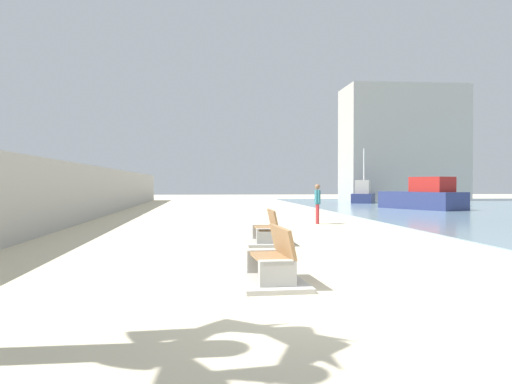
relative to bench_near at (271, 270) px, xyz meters
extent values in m
plane|color=beige|center=(0.65, 16.11, -0.23)|extent=(120.00, 120.00, 0.00)
cube|color=#ADAAA3|center=(-6.85, 16.11, 1.07)|extent=(0.80, 64.00, 2.61)
cube|color=#ADAAA3|center=(0.02, -0.70, 0.01)|extent=(0.61, 0.24, 0.50)
cube|color=#ADAAA3|center=(-0.07, 0.70, 0.01)|extent=(0.61, 0.24, 0.50)
cube|color=#997047|center=(-0.03, 0.00, 0.22)|extent=(0.60, 1.63, 0.06)
cube|color=#997047|center=(0.20, 0.01, 0.50)|extent=(0.26, 1.61, 0.50)
cube|color=#ADAAA3|center=(-0.03, 0.00, -0.19)|extent=(1.23, 2.17, 0.08)
cube|color=#ADAAA3|center=(0.58, 5.38, 0.01)|extent=(0.60, 0.20, 0.50)
cube|color=#ADAAA3|center=(0.59, 6.78, 0.01)|extent=(0.60, 0.20, 0.50)
cube|color=#997047|center=(0.58, 6.08, 0.22)|extent=(0.51, 1.60, 0.06)
cube|color=#997047|center=(0.81, 6.08, 0.50)|extent=(0.17, 1.60, 0.50)
cube|color=#ADAAA3|center=(0.58, 6.08, -0.19)|extent=(1.12, 2.11, 0.08)
cylinder|color=#B22D33|center=(3.70, 13.35, 0.19)|extent=(0.12, 0.12, 0.85)
cylinder|color=#B22D33|center=(3.69, 13.48, 0.19)|extent=(0.12, 0.12, 0.85)
cube|color=teal|center=(3.69, 13.41, 0.92)|extent=(0.20, 0.33, 0.60)
sphere|color=#936B4C|center=(3.69, 13.41, 1.37)|extent=(0.23, 0.23, 0.23)
cylinder|color=teal|center=(3.71, 13.19, 0.95)|extent=(0.09, 0.09, 0.54)
cylinder|color=teal|center=(3.68, 13.63, 0.95)|extent=(0.09, 0.09, 0.54)
cube|color=navy|center=(13.32, 25.36, 0.39)|extent=(4.44, 6.40, 1.16)
cube|color=red|center=(13.69, 24.54, 1.46)|extent=(2.48, 3.05, 0.98)
cube|color=navy|center=(13.19, 37.97, 0.22)|extent=(3.66, 5.91, 0.82)
cube|color=beige|center=(12.88, 37.18, 1.23)|extent=(2.03, 2.76, 1.19)
cylinder|color=silver|center=(13.30, 38.23, 2.66)|extent=(0.12, 0.12, 4.06)
cube|color=#ADAAA3|center=(19.14, 44.11, 5.56)|extent=(12.00, 6.00, 11.59)
camera|label=1|loc=(-1.15, -9.20, 1.49)|focal=37.60mm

